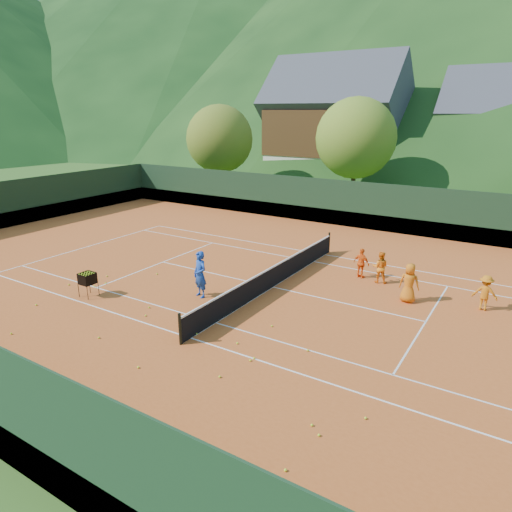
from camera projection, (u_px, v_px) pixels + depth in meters
The scene contains 39 objects.
ground at pixel (273, 287), 19.72m from camera, with size 400.00×400.00×0.00m, color #294E18.
clay_court at pixel (273, 287), 19.72m from camera, with size 40.00×24.00×0.02m, color #B54E1D.
coach at pixel (200, 274), 18.43m from camera, with size 0.70×0.46×1.93m, color #1942A5.
student_a at pixel (380, 267), 20.04m from camera, with size 0.69×0.54×1.42m, color orange.
student_b at pixel (361, 263), 20.63m from camera, with size 0.81×0.34×1.38m, color orange.
student_c at pixel (409, 283), 17.97m from camera, with size 0.78×0.51×1.60m, color orange.
student_d at pixel (485, 293), 17.27m from camera, with size 0.90×0.52×1.39m, color orange.
tennis_ball_0 at pixel (36, 305), 17.82m from camera, with size 0.07×0.07×0.07m, color #C3F028.
tennis_ball_1 at pixel (272, 326), 16.07m from camera, with size 0.07×0.07×0.07m, color #C3F028.
tennis_ball_2 at pixel (11, 334), 15.53m from camera, with size 0.07×0.07×0.07m, color #C3F028.
tennis_ball_3 at pixel (312, 425), 11.01m from camera, with size 0.07×0.07×0.07m, color #C3F028.
tennis_ball_4 at pixel (146, 315), 16.90m from camera, with size 0.07×0.07×0.07m, color #C3F028.
tennis_ball_5 at pixel (69, 285), 19.89m from camera, with size 0.07×0.07×0.07m, color #C3F028.
tennis_ball_6 at pixel (138, 367), 13.49m from camera, with size 0.07×0.07×0.07m, color #C3F028.
tennis_ball_7 at pixel (200, 312), 17.19m from camera, with size 0.07×0.07×0.07m, color #C3F028.
tennis_ball_8 at pixel (250, 360), 13.86m from camera, with size 0.07×0.07×0.07m, color #C3F028.
tennis_ball_9 at pixel (308, 350), 14.44m from camera, with size 0.07×0.07×0.07m, color #C3F028.
tennis_ball_10 at pixel (149, 307), 17.59m from camera, with size 0.07×0.07×0.07m, color #C3F028.
tennis_ball_11 at pixel (216, 311), 17.29m from camera, with size 0.07×0.07×0.07m, color #C3F028.
tennis_ball_12 at pixel (94, 286), 19.72m from camera, with size 0.07×0.07×0.07m, color #C3F028.
tennis_ball_13 at pixel (99, 338), 15.25m from camera, with size 0.07×0.07×0.07m, color #C3F028.
tennis_ball_14 at pixel (366, 418), 11.26m from camera, with size 0.07×0.07×0.07m, color #C3F028.
tennis_ball_15 at pixel (285, 470), 9.63m from camera, with size 0.07×0.07×0.07m, color #C3F028.
tennis_ball_16 at pixel (106, 283), 20.08m from camera, with size 0.07×0.07×0.07m, color #C3F028.
tennis_ball_17 at pixel (196, 334), 15.52m from camera, with size 0.07×0.07×0.07m, color #C3F028.
tennis_ball_18 at pixel (237, 343), 14.89m from camera, with size 0.07×0.07×0.07m, color #C3F028.
tennis_ball_19 at pixel (107, 276), 20.90m from camera, with size 0.07×0.07×0.07m, color #C3F028.
tennis_ball_20 at pixel (220, 377), 13.01m from camera, with size 0.07×0.07×0.07m, color #C3F028.
tennis_ball_21 at pixel (319, 435), 10.67m from camera, with size 0.07×0.07×0.07m, color #C3F028.
tennis_ball_22 at pixel (157, 274), 21.19m from camera, with size 0.07×0.07×0.07m, color #C3F028.
tennis_ball_23 at pixel (254, 358), 13.99m from camera, with size 0.07×0.07×0.07m, color #C3F028.
court_lines at pixel (273, 287), 19.72m from camera, with size 23.83×11.03×0.00m.
tennis_net at pixel (273, 276), 19.57m from camera, with size 0.10×12.07×1.10m.
perimeter_fence at pixel (273, 260), 19.34m from camera, with size 40.40×24.24×3.00m.
ball_hopper at pixel (87, 279), 18.54m from camera, with size 0.57×0.57×1.00m.
chalet_left at pixel (335, 127), 47.27m from camera, with size 13.80×9.93×12.92m.
chalet_mid at pixel (511, 136), 42.59m from camera, with size 12.65×8.82×11.45m.
tree_a at pixel (220, 139), 40.87m from camera, with size 6.00×6.00×7.88m.
tree_b at pixel (356, 138), 36.30m from camera, with size 6.40×6.40×8.40m.
Camera 1 is at (9.15, -15.95, 7.30)m, focal length 32.00 mm.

